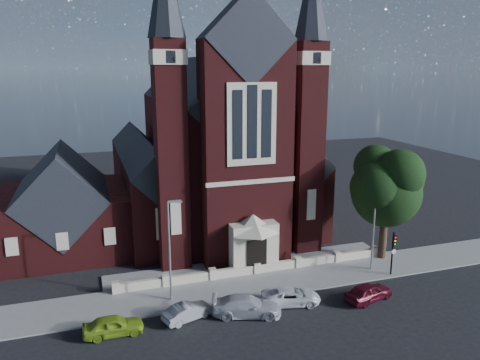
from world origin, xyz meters
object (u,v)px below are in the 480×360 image
object	(u,v)px
parish_hall	(64,210)
street_tree	(390,188)
traffic_signal	(393,248)
street_lamp_right	(375,221)
car_lime_van	(113,326)
church	(208,151)
car_silver_a	(188,312)
car_silver_b	(247,306)
street_lamp_left	(170,245)
car_white_suv	(291,296)
car_dark_red	(368,292)

from	to	relation	value
parish_hall	street_tree	world-z (taller)	street_tree
parish_hall	traffic_signal	world-z (taller)	parish_hall
street_lamp_right	car_lime_van	xyz separation A→B (m)	(-22.66, -3.52, -3.92)
car_lime_van	church	bearing A→B (deg)	-29.12
traffic_signal	car_silver_a	size ratio (longest dim) A/B	1.07
parish_hall	street_tree	size ratio (longest dim) A/B	1.14
street_lamp_right	car_silver_b	world-z (taller)	street_lamp_right
street_lamp_left	church	bearing A→B (deg)	67.34
parish_hall	car_white_suv	bearing A→B (deg)	-46.27
street_tree	car_lime_van	world-z (taller)	street_tree
car_lime_van	car_silver_a	size ratio (longest dim) A/B	1.07
street_lamp_right	traffic_signal	xyz separation A→B (m)	(0.91, -1.57, -2.02)
car_white_suv	car_dark_red	xyz separation A→B (m)	(5.95, -1.37, 0.08)
street_lamp_right	car_dark_red	world-z (taller)	street_lamp_right
street_lamp_right	car_silver_b	bearing A→B (deg)	-163.51
traffic_signal	car_white_suv	distance (m)	10.71
church	car_dark_red	world-z (taller)	church
car_white_suv	street_lamp_right	bearing A→B (deg)	-57.85
car_dark_red	car_silver_a	bearing A→B (deg)	68.39
traffic_signal	car_silver_b	bearing A→B (deg)	-170.58
car_lime_van	car_white_suv	size ratio (longest dim) A/B	0.89
street_lamp_left	street_lamp_right	size ratio (longest dim) A/B	1.00
car_silver_a	car_white_suv	distance (m)	7.99
car_silver_a	car_lime_van	bearing A→B (deg)	74.42
traffic_signal	car_silver_b	size ratio (longest dim) A/B	0.79
parish_hall	car_lime_van	xyz separation A→B (m)	(3.43, -17.52, -3.33)
street_lamp_left	traffic_signal	xyz separation A→B (m)	(18.91, -1.57, -2.02)
street_tree	street_lamp_left	xyz separation A→B (m)	(-20.51, -1.71, -2.36)
street_lamp_left	car_silver_a	world-z (taller)	street_lamp_left
parish_hall	street_lamp_right	world-z (taller)	parish_hall
parish_hall	car_silver_b	distance (m)	22.29
street_lamp_right	street_lamp_left	bearing A→B (deg)	180.00
street_lamp_left	car_lime_van	size ratio (longest dim) A/B	2.02
car_silver_a	parish_hall	bearing A→B (deg)	7.18
car_silver_a	car_dark_red	xyz separation A→B (m)	(13.94, -1.60, 0.09)
car_dark_red	car_white_suv	bearing A→B (deg)	62.00
car_silver_a	car_dark_red	size ratio (longest dim) A/B	0.90
street_lamp_right	car_lime_van	bearing A→B (deg)	-171.17
street_tree	car_silver_a	size ratio (longest dim) A/B	2.87
parish_hall	car_silver_b	size ratio (longest dim) A/B	2.41
traffic_signal	car_silver_b	world-z (taller)	traffic_signal
car_lime_van	car_silver_b	size ratio (longest dim) A/B	0.79
street_lamp_right	car_silver_a	bearing A→B (deg)	-169.74
traffic_signal	street_lamp_left	bearing A→B (deg)	175.24
car_silver_a	street_lamp_left	bearing A→B (deg)	-9.57
church	parish_hall	size ratio (longest dim) A/B	2.86
car_lime_van	car_dark_red	size ratio (longest dim) A/B	0.97
church	car_silver_b	xyz separation A→B (m)	(-3.16, -22.86, -7.45)
church	street_tree	distance (m)	21.38
parish_hall	car_lime_van	size ratio (longest dim) A/B	3.05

